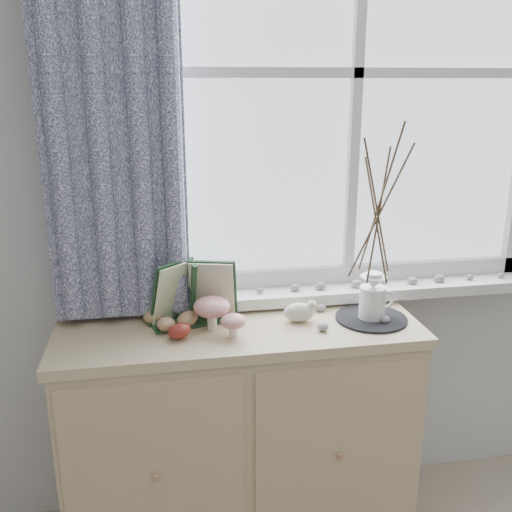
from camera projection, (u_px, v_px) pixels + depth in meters
The scene contains 8 objects.
sideboard at pixel (240, 436), 2.01m from camera, with size 1.20×0.45×0.85m.
botanical_book at pixel (193, 294), 1.85m from camera, with size 0.32×0.13×0.22m, color #1E3E23, non-canonical shape.
toadstool_cluster at pixel (217, 311), 1.82m from camera, with size 0.16×0.17×0.11m.
wooden_eggs at pixel (171, 322), 1.83m from camera, with size 0.17×0.18×0.07m.
songbird_figurine at pixel (299, 311), 1.90m from camera, with size 0.14×0.06×0.07m, color beige, non-canonical shape.
crocheted_doily at pixel (371, 318), 1.93m from camera, with size 0.24×0.24×0.01m, color black.
twig_pitcher at pixel (378, 208), 1.82m from camera, with size 0.28×0.28×0.67m.
sideboard_pebbles at pixel (328, 315), 1.93m from camera, with size 0.34×0.23×0.03m.
Camera 1 is at (-0.40, 0.03, 1.62)m, focal length 40.00 mm.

